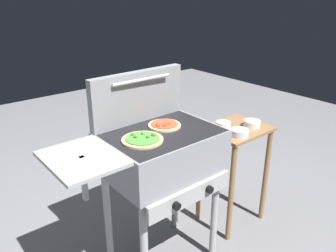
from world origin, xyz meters
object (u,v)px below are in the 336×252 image
at_px(topping_bowl_middle, 223,125).
at_px(topping_bowl_far, 252,124).
at_px(pizza_veggie, 143,139).
at_px(prep_table, 234,155).
at_px(pizza_pepperoni, 164,125).
at_px(grill, 160,156).
at_px(topping_bowl_near, 240,133).

bearing_deg(topping_bowl_middle, topping_bowl_far, -32.56).
height_order(pizza_veggie, prep_table, pizza_veggie).
bearing_deg(pizza_pepperoni, grill, -146.64).
bearing_deg(topping_bowl_middle, grill, -174.51).
bearing_deg(prep_table, topping_bowl_near, -132.73).
height_order(grill, topping_bowl_far, grill).
height_order(grill, pizza_pepperoni, pizza_pepperoni).
distance_m(grill, prep_table, 0.71).
bearing_deg(topping_bowl_far, prep_table, 148.80).
bearing_deg(prep_table, pizza_pepperoni, 175.72).
height_order(pizza_pepperoni, topping_bowl_middle, pizza_pepperoni).
relative_size(pizza_pepperoni, prep_table, 0.25).
relative_size(prep_table, topping_bowl_near, 6.38).
height_order(pizza_pepperoni, prep_table, pizza_pepperoni).
height_order(prep_table, topping_bowl_far, topping_bowl_far).
distance_m(grill, topping_bowl_far, 0.77).
height_order(pizza_veggie, topping_bowl_middle, pizza_veggie).
bearing_deg(grill, pizza_pepperoni, 33.36).
height_order(pizza_pepperoni, topping_bowl_far, pizza_pepperoni).
bearing_deg(pizza_veggie, topping_bowl_far, -1.27).
bearing_deg(grill, topping_bowl_far, -3.86).
bearing_deg(topping_bowl_near, pizza_veggie, 174.43).
distance_m(pizza_veggie, topping_bowl_far, 0.91).
bearing_deg(topping_bowl_middle, pizza_veggie, -173.08).
distance_m(pizza_pepperoni, topping_bowl_middle, 0.54).
distance_m(prep_table, topping_bowl_near, 0.28).
xyz_separation_m(topping_bowl_far, topping_bowl_middle, (-0.17, 0.11, 0.00)).
height_order(pizza_veggie, topping_bowl_far, pizza_veggie).
bearing_deg(topping_bowl_middle, prep_table, -34.11).
relative_size(pizza_pepperoni, topping_bowl_far, 1.65).
height_order(prep_table, topping_bowl_near, topping_bowl_near).
bearing_deg(topping_bowl_far, pizza_pepperoni, 171.70).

